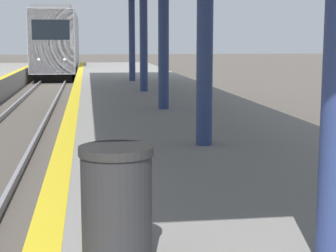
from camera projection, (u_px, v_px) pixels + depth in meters
name	position (u px, v px, depth m)	size (l,w,h in m)	color
train	(58.00, 43.00, 40.52)	(2.66, 17.27, 4.59)	black
trash_bin	(117.00, 208.00, 3.93)	(0.52, 0.52, 0.89)	#262628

